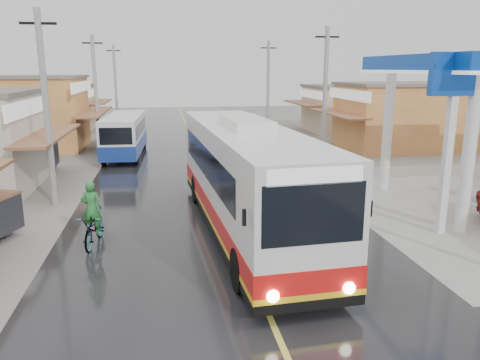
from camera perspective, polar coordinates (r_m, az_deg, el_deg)
The scene contains 10 objects.
ground at distance 12.84m, azimuth 1.97°, elevation -12.82°, with size 120.00×120.00×0.00m, color slate.
road at distance 26.98m, azimuth -4.23°, elevation 1.30°, with size 12.00×90.00×0.02m, color black.
centre_line at distance 26.98m, azimuth -4.23°, elevation 1.33°, with size 0.15×90.00×0.01m, color #D8CC4C.
shopfronts_right at distance 29.55m, azimuth 26.75°, elevation 0.92°, with size 11.00×44.00×4.80m, color beige, non-canonical shape.
utility_poles_left at distance 28.27m, azimuth -18.70°, elevation 1.15°, with size 1.60×50.00×8.00m, color gray, non-canonical shape.
utility_poles_right at distance 28.45m, azimuth 9.96°, elevation 1.74°, with size 1.60×36.00×8.00m, color gray, non-canonical shape.
coach_bus at distance 16.32m, azimuth 0.62°, elevation 0.23°, with size 3.61×13.06×4.03m.
second_bus at distance 31.72m, azimuth -13.88°, elevation 5.41°, with size 2.54×8.19×2.69m.
cyclist at distance 16.05m, azimuth -17.42°, elevation -5.15°, with size 0.96×2.13×2.22m.
tricycle_far at distance 28.50m, azimuth -22.88°, elevation 2.92°, with size 1.60×2.26×1.73m.
Camera 1 is at (-2.28, -11.28, 5.69)m, focal length 35.00 mm.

